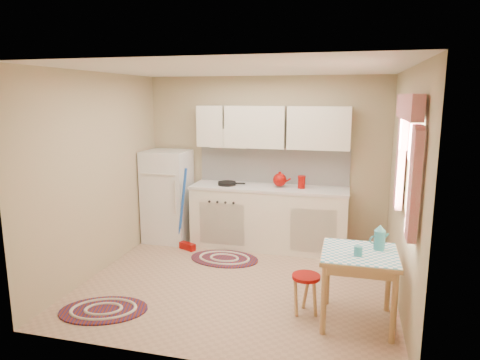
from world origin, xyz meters
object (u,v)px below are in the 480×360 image
base_cabinets (269,219)px  table (358,288)px  stool (306,294)px  fridge (168,196)px

base_cabinets → table: base_cabinets is taller
table → stool: table is taller
stool → base_cabinets: bearing=111.7°
table → stool: 0.53m
table → stool: bearing=176.0°
fridge → table: bearing=-33.1°
table → stool: size_ratio=1.71×
fridge → stool: 2.97m
fridge → table: (2.82, -1.84, -0.34)m
table → fridge: bearing=146.9°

